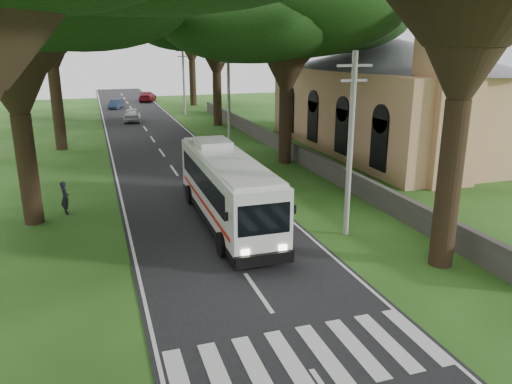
{
  "coord_description": "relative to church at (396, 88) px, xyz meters",
  "views": [
    {
      "loc": [
        -4.89,
        -12.74,
        8.3
      ],
      "look_at": [
        1.43,
        6.58,
        2.2
      ],
      "focal_mm": 35.0,
      "sensor_mm": 36.0,
      "label": 1
    }
  ],
  "objects": [
    {
      "name": "ground",
      "position": [
        -17.86,
        -21.55,
        -4.91
      ],
      "size": [
        140.0,
        140.0,
        0.0
      ],
      "primitive_type": "plane",
      "color": "#244C15",
      "rests_on": "ground"
    },
    {
      "name": "road",
      "position": [
        -17.86,
        3.45,
        -4.9
      ],
      "size": [
        8.0,
        120.0,
        0.04
      ],
      "primitive_type": "cube",
      "color": "black",
      "rests_on": "ground"
    },
    {
      "name": "crosswalk",
      "position": [
        -17.86,
        -23.55,
        -4.91
      ],
      "size": [
        8.0,
        3.0,
        0.01
      ],
      "primitive_type": "cube",
      "color": "silver",
      "rests_on": "ground"
    },
    {
      "name": "property_wall",
      "position": [
        -8.86,
        2.45,
        -4.31
      ],
      "size": [
        0.35,
        50.0,
        1.2
      ],
      "primitive_type": "cube",
      "color": "#383533",
      "rests_on": "ground"
    },
    {
      "name": "church",
      "position": [
        0.0,
        0.0,
        0.0
      ],
      "size": [
        14.0,
        24.0,
        11.6
      ],
      "color": "tan",
      "rests_on": "ground"
    },
    {
      "name": "pole_near",
      "position": [
        -12.36,
        -15.55,
        -0.73
      ],
      "size": [
        1.6,
        0.24,
        8.0
      ],
      "color": "gray",
      "rests_on": "ground"
    },
    {
      "name": "pole_mid",
      "position": [
        -12.36,
        4.45,
        -0.73
      ],
      "size": [
        1.6,
        0.24,
        8.0
      ],
      "color": "gray",
      "rests_on": "ground"
    },
    {
      "name": "pole_far",
      "position": [
        -12.36,
        24.45,
        -0.73
      ],
      "size": [
        1.6,
        0.24,
        8.0
      ],
      "color": "gray",
      "rests_on": "ground"
    },
    {
      "name": "tree_l_far",
      "position": [
        -26.36,
        26.45,
        5.82
      ],
      "size": [
        13.79,
        13.79,
        13.78
      ],
      "color": "black",
      "rests_on": "ground"
    },
    {
      "name": "tree_r_mida",
      "position": [
        -9.86,
        -1.55,
        5.58
      ],
      "size": [
        15.98,
        15.98,
        13.94
      ],
      "color": "black",
      "rests_on": "ground"
    },
    {
      "name": "tree_r_midb",
      "position": [
        -10.36,
        16.45,
        5.86
      ],
      "size": [
        14.97,
        14.97,
        14.03
      ],
      "color": "black",
      "rests_on": "ground"
    },
    {
      "name": "tree_r_far",
      "position": [
        -9.36,
        34.45,
        7.28
      ],
      "size": [
        14.24,
        14.24,
        15.35
      ],
      "color": "black",
      "rests_on": "ground"
    },
    {
      "name": "coach_bus",
      "position": [
        -17.06,
        -12.42,
        -3.15
      ],
      "size": [
        2.69,
        11.12,
        3.27
      ],
      "rotation": [
        0.0,
        0.0,
        -0.01
      ],
      "color": "silver",
      "rests_on": "ground"
    },
    {
      "name": "distant_car_a",
      "position": [
        -18.66,
        21.78,
        -4.13
      ],
      "size": [
        2.26,
        4.56,
        1.49
      ],
      "primitive_type": "imported",
      "rotation": [
        0.0,
        0.0,
        3.02
      ],
      "color": "#B4B4B9",
      "rests_on": "road"
    },
    {
      "name": "distant_car_b",
      "position": [
        -19.77,
        33.94,
        -4.29
      ],
      "size": [
        2.24,
        3.77,
        1.17
      ],
      "primitive_type": "imported",
      "rotation": [
        0.0,
        0.0,
        -0.3
      ],
      "color": "navy",
      "rests_on": "road"
    },
    {
      "name": "distant_car_c",
      "position": [
        -14.88,
        41.13,
        -4.17
      ],
      "size": [
        3.25,
        5.26,
        1.42
      ],
      "primitive_type": "imported",
      "rotation": [
        0.0,
        0.0,
        2.87
      ],
      "color": "maroon",
      "rests_on": "road"
    },
    {
      "name": "pedestrian",
      "position": [
        -24.45,
        -8.63,
        -4.06
      ],
      "size": [
        0.56,
        0.71,
        1.69
      ],
      "primitive_type": "imported",
      "rotation": [
        0.0,
        0.0,
        1.85
      ],
      "color": "black",
      "rests_on": "ground"
    }
  ]
}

